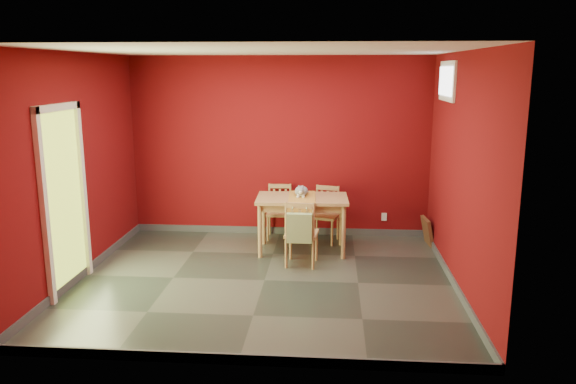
# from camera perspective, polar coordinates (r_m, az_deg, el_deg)

# --- Properties ---
(ground) EXTENTS (4.50, 4.50, 0.00)m
(ground) POSITION_cam_1_polar(r_m,az_deg,el_deg) (6.87, -2.40, -8.94)
(ground) COLOR #2D342D
(ground) RESTS_ON ground
(room_shell) EXTENTS (4.50, 4.50, 4.50)m
(room_shell) POSITION_cam_1_polar(r_m,az_deg,el_deg) (6.86, -2.40, -8.55)
(room_shell) COLOR #5E090C
(room_shell) RESTS_ON ground
(doorway) EXTENTS (0.06, 1.01, 2.13)m
(doorway) POSITION_cam_1_polar(r_m,az_deg,el_deg) (6.81, -21.86, -0.16)
(doorway) COLOR #B7D838
(doorway) RESTS_ON ground
(window) EXTENTS (0.05, 0.90, 0.50)m
(window) POSITION_cam_1_polar(r_m,az_deg,el_deg) (7.50, 15.85, 10.78)
(window) COLOR white
(window) RESTS_ON room_shell
(outlet_plate) EXTENTS (0.08, 0.02, 0.12)m
(outlet_plate) POSITION_cam_1_polar(r_m,az_deg,el_deg) (8.67, 9.74, -2.50)
(outlet_plate) COLOR silver
(outlet_plate) RESTS_ON room_shell
(dining_table) EXTENTS (1.27, 0.77, 0.78)m
(dining_table) POSITION_cam_1_polar(r_m,az_deg,el_deg) (7.73, 1.45, -1.22)
(dining_table) COLOR #AB8150
(dining_table) RESTS_ON ground
(table_runner) EXTENTS (0.39, 0.77, 0.38)m
(table_runner) POSITION_cam_1_polar(r_m,az_deg,el_deg) (7.60, 1.40, -1.16)
(table_runner) COLOR #BA8030
(table_runner) RESTS_ON dining_table
(chair_far_left) EXTENTS (0.38, 0.38, 0.80)m
(chair_far_left) POSITION_cam_1_polar(r_m,az_deg,el_deg) (8.47, -0.88, -1.92)
(chair_far_left) COLOR #AB8150
(chair_far_left) RESTS_ON ground
(chair_far_right) EXTENTS (0.47, 0.47, 0.82)m
(chair_far_right) POSITION_cam_1_polar(r_m,az_deg,el_deg) (8.29, 3.80, -2.20)
(chair_far_right) COLOR #AB8150
(chair_far_right) RESTS_ON ground
(chair_near) EXTENTS (0.44, 0.44, 0.87)m
(chair_near) POSITION_cam_1_polar(r_m,az_deg,el_deg) (7.23, 1.35, -4.13)
(chair_near) COLOR #AB8150
(chair_near) RESTS_ON ground
(tote_bag) EXTENTS (0.31, 0.19, 0.44)m
(tote_bag) POSITION_cam_1_polar(r_m,az_deg,el_deg) (7.00, 1.16, -3.67)
(tote_bag) COLOR #8A9E65
(tote_bag) RESTS_ON chair_near
(cat) EXTENTS (0.20, 0.38, 0.19)m
(cat) POSITION_cam_1_polar(r_m,az_deg,el_deg) (7.77, 1.36, 0.30)
(cat) COLOR slate
(cat) RESTS_ON table_runner
(picture_frame) EXTENTS (0.17, 0.41, 0.40)m
(picture_frame) POSITION_cam_1_polar(r_m,az_deg,el_deg) (8.39, 13.97, -3.91)
(picture_frame) COLOR brown
(picture_frame) RESTS_ON ground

